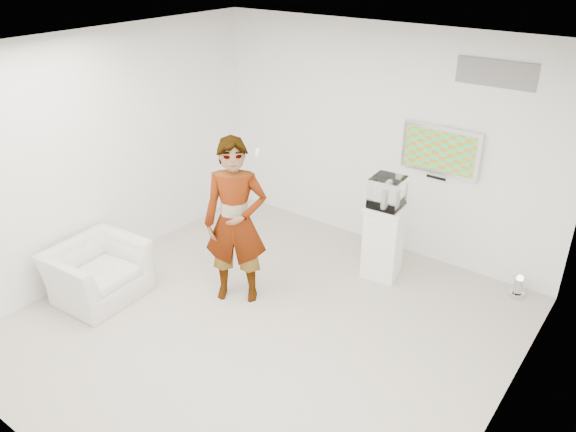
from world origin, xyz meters
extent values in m
cube|color=beige|center=(0.00, 0.00, 0.01)|extent=(5.00, 5.00, 0.01)
cube|color=#2F2F31|center=(0.00, 0.00, 3.00)|extent=(5.00, 5.00, 0.01)
cube|color=white|center=(0.00, 2.50, 1.50)|extent=(5.00, 0.01, 3.00)
cube|color=white|center=(0.00, -2.50, 1.50)|extent=(5.00, 0.01, 3.00)
cube|color=white|center=(-2.50, 0.00, 1.50)|extent=(0.01, 5.00, 3.00)
cube|color=white|center=(2.50, 0.00, 1.50)|extent=(0.01, 5.00, 3.00)
cube|color=silver|center=(0.85, 2.45, 1.55)|extent=(1.00, 0.08, 0.60)
cube|color=slate|center=(1.35, 2.49, 2.55)|extent=(0.90, 0.02, 0.30)
imported|color=silver|center=(-0.63, 0.27, 1.00)|extent=(0.87, 0.79, 2.00)
imported|color=silver|center=(-1.97, -0.73, 0.33)|extent=(0.96, 1.08, 0.67)
cube|color=white|center=(0.52, 1.73, 0.48)|extent=(0.55, 0.55, 0.97)
cylinder|color=silver|center=(2.10, 2.26, 0.14)|extent=(0.19, 0.19, 0.28)
cube|color=white|center=(0.52, 1.73, 1.15)|extent=(0.40, 0.40, 0.37)
cube|color=white|center=(0.52, 1.73, 1.08)|extent=(0.07, 0.17, 0.22)
cube|color=white|center=(-0.49, 0.53, 1.80)|extent=(0.11, 0.14, 0.04)
camera|label=1|loc=(3.24, -3.93, 3.91)|focal=35.00mm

